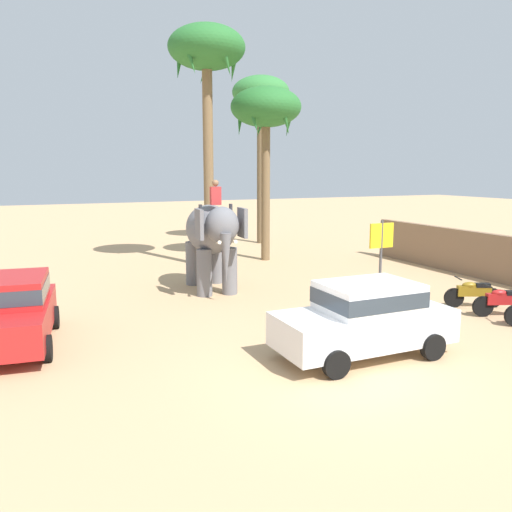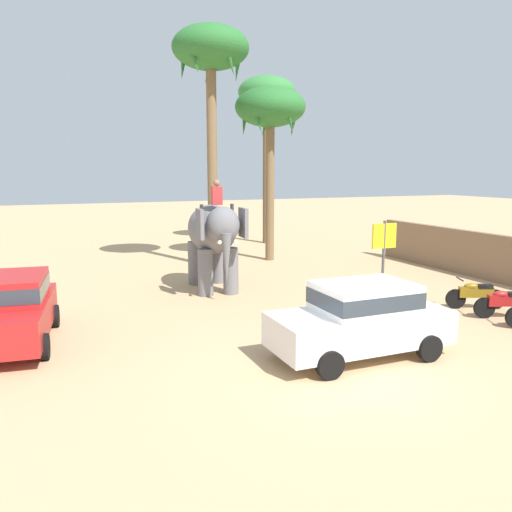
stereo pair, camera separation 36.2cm
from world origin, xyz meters
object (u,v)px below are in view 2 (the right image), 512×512
Objects in this scene: motorcycle_end_of_row at (476,294)px; signboard_yellow at (384,240)px; car_parked_far_side at (11,307)px; palm_tree_behind_elephant at (267,98)px; palm_tree_near_hut at (270,112)px; palm_tree_left_of_road at (211,57)px; car_sedan_foreground at (361,317)px; elephant_with_mahout at (213,234)px; motorcycle_far_in_row at (505,302)px.

signboard_yellow is at bearing 100.76° from motorcycle_end_of_row.
motorcycle_end_of_row is at bearing -8.52° from car_parked_far_side.
palm_tree_behind_elephant reaches higher than car_parked_far_side.
palm_tree_left_of_road is at bearing -169.47° from palm_tree_near_hut.
car_sedan_foreground is 1.04× the size of elephant_with_mahout.
palm_tree_behind_elephant is (0.00, 16.74, 7.69)m from motorcycle_far_in_row.
motorcycle_end_of_row is 17.43m from palm_tree_behind_elephant.
motorcycle_far_in_row is 14.65m from palm_tree_left_of_road.
motorcycle_far_in_row is (12.88, -3.03, -0.46)m from car_parked_far_side.
palm_tree_left_of_road reaches higher than motorcycle_end_of_row.
palm_tree_behind_elephant is at bearing 67.47° from palm_tree_near_hut.
motorcycle_far_in_row is 4.98m from signboard_yellow.
car_sedan_foreground is 14.23m from palm_tree_left_of_road.
motorcycle_far_in_row and motorcycle_end_of_row have the same top height.
palm_tree_behind_elephant is at bearing 89.99° from motorcycle_far_in_row.
palm_tree_behind_elephant reaches higher than car_sedan_foreground.
palm_tree_left_of_road is at bearing 126.20° from signboard_yellow.
signboard_yellow reaches higher than car_sedan_foreground.
palm_tree_left_of_road is (-5.17, 9.79, 8.33)m from motorcycle_end_of_row.
palm_tree_near_hut is at bearing 100.86° from motorcycle_far_in_row.
car_parked_far_side is 20.16m from palm_tree_behind_elephant.
elephant_with_mahout is 0.42× the size of palm_tree_behind_elephant.
palm_tree_left_of_road is at bearing 45.54° from car_parked_far_side.
signboard_yellow reaches higher than car_parked_far_side.
palm_tree_near_hut reaches higher than motorcycle_far_in_row.
signboard_yellow is (-0.69, -11.96, -6.47)m from palm_tree_behind_elephant.
motorcycle_end_of_row is at bearing -62.15° from palm_tree_left_of_road.
palm_tree_behind_elephant reaches higher than motorcycle_far_in_row.
palm_tree_left_of_road is (7.72, 7.86, 7.86)m from car_parked_far_side.
elephant_with_mahout is 0.39× the size of palm_tree_left_of_road.
elephant_with_mahout is 0.50× the size of palm_tree_near_hut.
motorcycle_far_in_row is at bearing -90.01° from palm_tree_behind_elephant.
elephant_with_mahout reaches higher than signboard_yellow.
car_sedan_foreground is 0.41× the size of palm_tree_left_of_road.
elephant_with_mahout is 9.41m from motorcycle_far_in_row.
motorcycle_end_of_row is at bearing -79.24° from signboard_yellow.
palm_tree_left_of_road is (0.41, 11.86, 7.86)m from car_sedan_foreground.
motorcycle_far_in_row is 1.10m from motorcycle_end_of_row.
palm_tree_left_of_road reaches higher than elephant_with_mahout.
motorcycle_far_in_row is 0.22× the size of palm_tree_near_hut.
palm_tree_behind_elephant is 0.93× the size of palm_tree_left_of_road.
car_parked_far_side is at bearing -171.83° from signboard_yellow.
motorcycle_end_of_row is 12.32m from palm_tree_near_hut.
car_sedan_foreground is at bearing -170.16° from motorcycle_far_in_row.
car_parked_far_side is 0.42× the size of palm_tree_left_of_road.
signboard_yellow is at bearing 98.22° from motorcycle_far_in_row.
car_sedan_foreground is at bearing -130.40° from signboard_yellow.
car_sedan_foreground is 2.45× the size of motorcycle_end_of_row.
palm_tree_left_of_road is at bearing -131.44° from palm_tree_behind_elephant.
car_parked_far_side is at bearing -150.78° from elephant_with_mahout.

